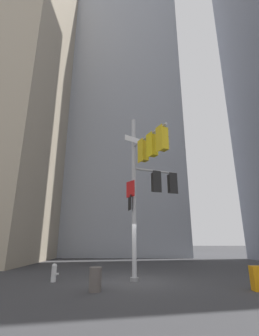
{
  "coord_description": "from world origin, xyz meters",
  "views": [
    {
      "loc": [
        -0.06,
        -11.52,
        1.8
      ],
      "look_at": [
        -0.22,
        -0.14,
        5.27
      ],
      "focal_mm": 25.07,
      "sensor_mm": 36.0,
      "label": 1
    }
  ],
  "objects_px": {
    "signal_pole_assembly": "(149,173)",
    "newspaper_box": "(258,278)",
    "trash_bin": "(95,279)",
    "fire_hydrant": "(54,272)"
  },
  "relations": [
    {
      "from": "signal_pole_assembly",
      "to": "trash_bin",
      "type": "height_order",
      "value": "signal_pole_assembly"
    },
    {
      "from": "trash_bin",
      "to": "newspaper_box",
      "type": "bearing_deg",
      "value": 1.9
    },
    {
      "from": "trash_bin",
      "to": "signal_pole_assembly",
      "type": "bearing_deg",
      "value": 39.19
    },
    {
      "from": "fire_hydrant",
      "to": "newspaper_box",
      "type": "relative_size",
      "value": 0.9
    },
    {
      "from": "newspaper_box",
      "to": "trash_bin",
      "type": "xyz_separation_m",
      "value": [
        -5.98,
        -0.2,
        -0.02
      ]
    },
    {
      "from": "trash_bin",
      "to": "fire_hydrant",
      "type": "bearing_deg",
      "value": 137.33
    },
    {
      "from": "signal_pole_assembly",
      "to": "newspaper_box",
      "type": "height_order",
      "value": "signal_pole_assembly"
    },
    {
      "from": "signal_pole_assembly",
      "to": "newspaper_box",
      "type": "relative_size",
      "value": 9.47
    },
    {
      "from": "fire_hydrant",
      "to": "newspaper_box",
      "type": "distance_m",
      "value": 8.32
    },
    {
      "from": "fire_hydrant",
      "to": "trash_bin",
      "type": "bearing_deg",
      "value": -42.67
    }
  ]
}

